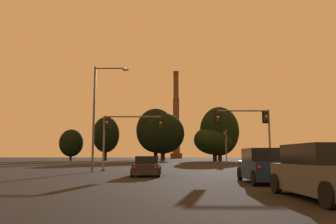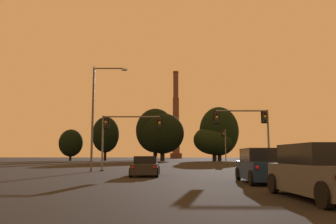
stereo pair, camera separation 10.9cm
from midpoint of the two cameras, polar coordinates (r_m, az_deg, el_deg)
name	(u,v)px [view 2 (the right image)]	position (r m, az deg, el deg)	size (l,w,h in m)	color
sedan_left_lane_front	(146,167)	(24.44, -3.79, -9.46)	(2.00, 4.71, 1.43)	#232328
suv_right_lane_third	(320,172)	(12.35, 25.23, -9.48)	(2.30, 4.98, 1.86)	#4C4F54
suv_right_lane_second	(261,166)	(18.78, 16.07, -9.03)	(2.27, 4.97, 1.86)	navy
traffic_light_overhead_right	(250,124)	(32.06, 14.12, -2.04)	(5.36, 0.50, 5.82)	slate
traffic_light_overhead_left	(123,128)	(32.30, -7.67, -2.82)	(6.03, 0.50, 5.36)	slate
traffic_light_far_right	(225,141)	(57.05, 9.87, -5.07)	(0.78, 0.50, 5.94)	slate
street_lamp	(98,107)	(31.33, -12.04, 0.80)	(3.31, 0.36, 9.86)	#56565B
smokestack	(176,124)	(175.83, 1.39, -2.04)	(6.26, 6.26, 47.36)	#523427
treeline_far_left	(214,140)	(94.73, 8.06, -4.86)	(11.86, 10.68, 10.13)	black
treeline_center_right	(162,133)	(94.19, -0.96, -3.75)	(12.42, 11.18, 13.69)	black
treeline_center_left	(219,131)	(95.31, 8.89, -3.32)	(11.21, 10.09, 15.48)	black
treeline_right_mid	(155,131)	(95.78, -2.20, -3.25)	(11.38, 10.24, 15.22)	black
treeline_far_right	(105,135)	(101.46, -10.81, -3.89)	(8.17, 7.35, 13.30)	black
treeline_left_mid	(71,143)	(103.15, -16.55, -5.20)	(7.14, 6.43, 9.38)	black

